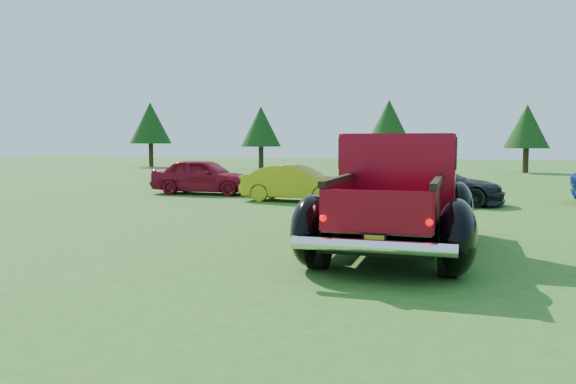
# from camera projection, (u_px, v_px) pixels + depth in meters

# --- Properties ---
(ground) EXTENTS (120.00, 120.00, 0.00)m
(ground) POSITION_uv_depth(u_px,v_px,m) (276.00, 251.00, 9.99)
(ground) COLOR #2F611B
(ground) RESTS_ON ground
(tree_far_west) EXTENTS (3.33, 3.33, 5.20)m
(tree_far_west) POSITION_uv_depth(u_px,v_px,m) (150.00, 123.00, 45.13)
(tree_far_west) COLOR #332114
(tree_far_west) RESTS_ON ground
(tree_west) EXTENTS (2.94, 2.94, 4.60)m
(tree_west) POSITION_uv_depth(u_px,v_px,m) (261.00, 127.00, 40.93)
(tree_west) COLOR #332114
(tree_west) RESTS_ON ground
(tree_mid_left) EXTENTS (3.20, 3.20, 5.00)m
(tree_mid_left) POSITION_uv_depth(u_px,v_px,m) (389.00, 122.00, 39.83)
(tree_mid_left) COLOR #332114
(tree_mid_left) RESTS_ON ground
(tree_mid_right) EXTENTS (2.82, 2.82, 4.40)m
(tree_mid_right) POSITION_uv_depth(u_px,v_px,m) (527.00, 127.00, 35.97)
(tree_mid_right) COLOR #332114
(tree_mid_right) RESTS_ON ground
(pickup_truck) EXTENTS (2.82, 5.72, 2.09)m
(pickup_truck) POSITION_uv_depth(u_px,v_px,m) (399.00, 193.00, 10.39)
(pickup_truck) COLOR black
(pickup_truck) RESTS_ON ground
(show_car_red) EXTENTS (4.04, 1.82, 1.35)m
(show_car_red) POSITION_uv_depth(u_px,v_px,m) (204.00, 176.00, 21.13)
(show_car_red) COLOR maroon
(show_car_red) RESTS_ON ground
(show_car_yellow) EXTENTS (3.65, 1.31, 1.20)m
(show_car_yellow) POSITION_uv_depth(u_px,v_px,m) (297.00, 183.00, 18.47)
(show_car_yellow) COLOR #AA9916
(show_car_yellow) RESTS_ON ground
(show_car_grey) EXTENTS (4.42, 2.14, 1.24)m
(show_car_grey) POSITION_uv_depth(u_px,v_px,m) (434.00, 184.00, 17.77)
(show_car_grey) COLOR black
(show_car_grey) RESTS_ON ground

